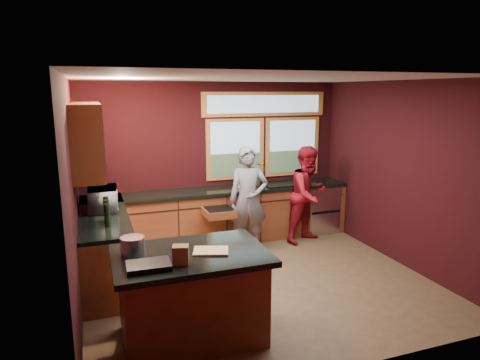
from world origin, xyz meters
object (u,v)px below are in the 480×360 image
person_grey (248,200)px  stock_pot (133,246)px  island (192,295)px  cutting_board (211,251)px  person_red (308,194)px

person_grey → stock_pot: size_ratio=7.08×
island → stock_pot: bearing=164.7°
cutting_board → island: bearing=166.0°
person_red → stock_pot: person_red is taller
island → stock_pot: size_ratio=6.46×
island → stock_pot: 0.80m
island → person_grey: 2.60m
island → cutting_board: size_ratio=4.43×
stock_pot → cutting_board: bearing=-14.9°
person_grey → island: bearing=-108.7°
island → cutting_board: (0.20, -0.05, 0.48)m
island → stock_pot: (-0.55, 0.15, 0.56)m
person_red → island: bearing=-161.2°
island → person_red: size_ratio=0.94×
cutting_board → stock_pot: stock_pot is taller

